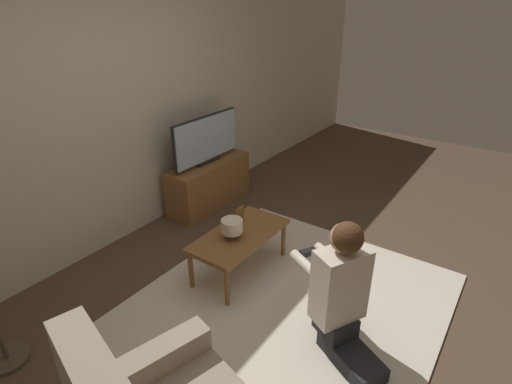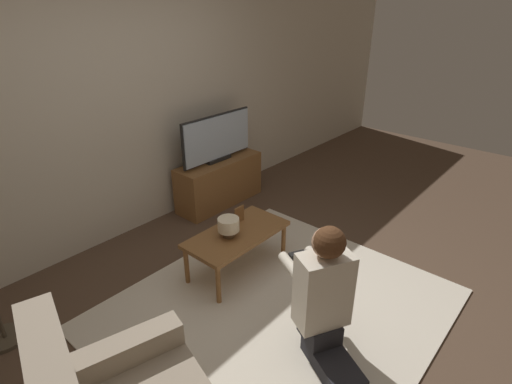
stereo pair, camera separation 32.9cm
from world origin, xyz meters
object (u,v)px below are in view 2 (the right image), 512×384
at_px(tv, 217,138).
at_px(coffee_table, 237,237).
at_px(table_lamp, 229,226).
at_px(person_kneeling, 324,296).

relative_size(tv, coffee_table, 1.08).
relative_size(coffee_table, table_lamp, 5.05).
bearing_deg(table_lamp, coffee_table, -4.20).
distance_m(tv, person_kneeling, 2.43).
distance_m(tv, table_lamp, 1.43).
bearing_deg(person_kneeling, tv, -89.96).
bearing_deg(table_lamp, tv, 49.35).
height_order(coffee_table, person_kneeling, person_kneeling).
relative_size(tv, person_kneeling, 1.01).
relative_size(coffee_table, person_kneeling, 0.93).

